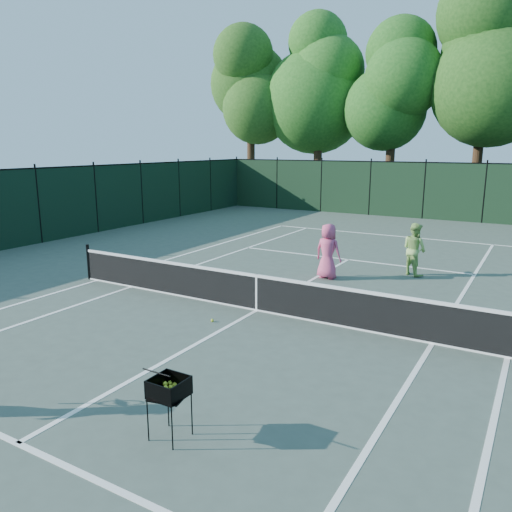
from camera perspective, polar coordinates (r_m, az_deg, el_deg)
The scene contains 19 objects.
ground at distance 12.18m, azimuth 0.07°, elevation -6.26°, with size 90.00×90.00×0.00m, color #415045.
sideline_doubles_left at distance 15.56m, azimuth -17.69°, elevation -2.66°, with size 0.10×23.77×0.01m, color white.
sideline_doubles_right at distance 10.71m, azimuth 26.80°, elevation -10.36°, with size 0.10×23.77×0.01m, color white.
sideline_singles_left at distance 14.59m, azimuth -14.06°, elevation -3.43°, with size 0.10×23.77×0.01m, color white.
sideline_singles_right at distance 10.84m, azimuth 19.49°, elevation -9.43°, with size 0.10×23.77×0.01m, color white.
baseline_far at distance 22.94m, azimuth 15.20°, elevation 2.26°, with size 10.97×0.10×0.01m, color white.
service_line_near at distance 7.86m, azimuth -25.60°, elevation -18.74°, with size 8.23×0.10×0.01m, color white.
service_line_far at distance 17.80m, azimuth 10.50°, elevation -0.40°, with size 8.23×0.10×0.01m, color white.
center_service_line at distance 12.18m, azimuth 0.07°, elevation -6.24°, with size 0.10×12.80×0.01m, color white.
tennis_net at distance 12.03m, azimuth 0.07°, elevation -4.11°, with size 11.69×0.09×1.06m.
fence_far at distance 28.66m, azimuth 18.65°, elevation 7.04°, with size 24.00×0.05×3.00m, color black.
tree_0 at distance 36.90m, azimuth -0.60°, elevation 19.14°, with size 6.40×6.40×13.14m.
tree_1 at distance 35.14m, azimuth 7.33°, elevation 20.25°, with size 6.80×6.80×13.98m.
tree_2 at distance 33.18m, azimuth 15.55°, elevation 18.70°, with size 6.00×6.00×12.40m.
tree_3 at distance 32.88m, azimuth 24.92°, elevation 20.34°, with size 7.00×7.00×14.45m.
player_pink at distance 15.03m, azimuth 8.23°, elevation 0.54°, with size 0.86×0.61×1.66m.
player_green at distance 16.04m, azimuth 17.65°, elevation 0.76°, with size 1.00×0.95×1.63m.
ball_hopper at distance 7.02m, azimuth -9.93°, elevation -14.64°, with size 0.55×0.55×0.88m.
loose_ball_midcourt at distance 11.46m, azimuth -5.02°, elevation -7.34°, with size 0.07×0.07×0.07m, color #BFCD2A.
Camera 1 is at (5.80, -9.96, 3.93)m, focal length 35.00 mm.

